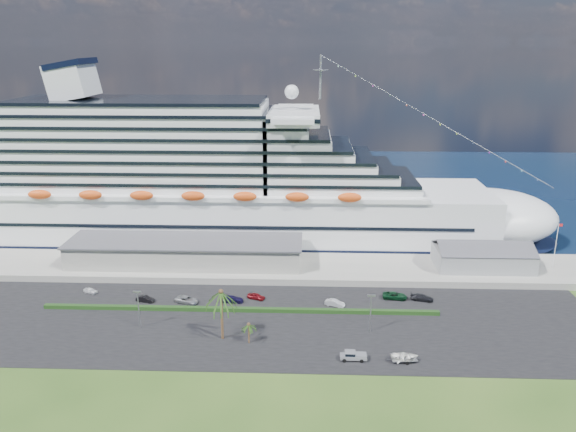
{
  "coord_description": "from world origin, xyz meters",
  "views": [
    {
      "loc": [
        6.95,
        -96.24,
        57.29
      ],
      "look_at": [
        2.25,
        30.0,
        18.1
      ],
      "focal_mm": 35.0,
      "sensor_mm": 36.0,
      "label": 1
    }
  ],
  "objects_px": {
    "cruise_ship": "(212,186)",
    "pickup_truck": "(353,355)",
    "parked_car_3": "(232,299)",
    "boat_trailer": "(404,357)"
  },
  "relations": [
    {
      "from": "cruise_ship",
      "to": "pickup_truck",
      "type": "bearing_deg",
      "value": -60.98
    },
    {
      "from": "boat_trailer",
      "to": "cruise_ship",
      "type": "bearing_deg",
      "value": 124.74
    },
    {
      "from": "cruise_ship",
      "to": "parked_car_3",
      "type": "distance_m",
      "value": 47.59
    },
    {
      "from": "cruise_ship",
      "to": "boat_trailer",
      "type": "relative_size",
      "value": 31.56
    },
    {
      "from": "cruise_ship",
      "to": "boat_trailer",
      "type": "bearing_deg",
      "value": -55.26
    },
    {
      "from": "cruise_ship",
      "to": "pickup_truck",
      "type": "xyz_separation_m",
      "value": [
        37.22,
        -67.1,
        -15.6
      ]
    },
    {
      "from": "cruise_ship",
      "to": "pickup_truck",
      "type": "height_order",
      "value": "cruise_ship"
    },
    {
      "from": "cruise_ship",
      "to": "boat_trailer",
      "type": "xyz_separation_m",
      "value": [
        46.78,
        -67.45,
        -15.44
      ]
    },
    {
      "from": "parked_car_3",
      "to": "boat_trailer",
      "type": "distance_m",
      "value": 42.84
    },
    {
      "from": "parked_car_3",
      "to": "boat_trailer",
      "type": "xyz_separation_m",
      "value": [
        35.47,
        -24.02,
        0.38
      ]
    }
  ]
}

